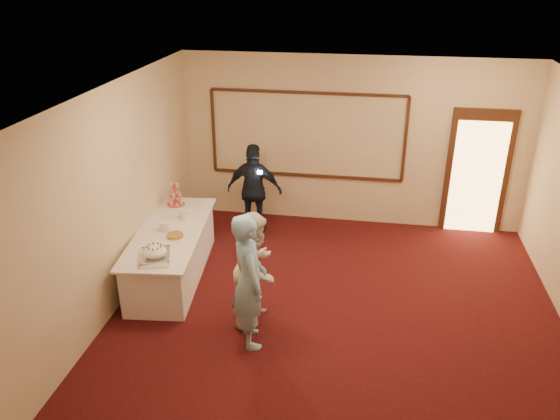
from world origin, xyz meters
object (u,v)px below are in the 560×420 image
Objects in this scene: plate_stack_b at (186,214)px; cupcake_stand at (175,196)px; pavlova_tray at (155,254)px; woman at (256,269)px; guest at (255,190)px; tart at (175,236)px; buffet_table at (172,253)px; plate_stack_a at (166,226)px; man at (249,281)px.

cupcake_stand is at bearing 124.74° from plate_stack_b.
woman is (1.38, -0.04, -0.07)m from pavlova_tray.
guest reaches higher than woman.
tart is (0.38, -1.12, -0.12)m from cupcake_stand.
guest is at bearing 71.63° from pavlova_tray.
pavlova_tray is (0.11, -0.85, 0.47)m from buffet_table.
woman is at bearing -30.78° from buffet_table.
buffet_table is at bearing 62.05° from guest.
cupcake_stand is at bearing 33.51° from guest.
plate_stack_b is 0.11× the size of guest.
woman reaches higher than cupcake_stand.
pavlova_tray is 0.84m from plate_stack_a.
plate_stack_a is 2.03m from man.
man reaches higher than woman.
buffet_table is 1.78m from woman.
buffet_table is 2.07m from man.
guest is (0.97, 1.65, -0.03)m from plate_stack_a.
pavlova_tray is 1.27m from plate_stack_b.
woman reaches higher than buffet_table.
man is at bearing -40.52° from plate_stack_a.
man is at bearing -51.79° from plate_stack_b.
guest reaches higher than pavlova_tray.
pavlova_tray is 1.37× the size of cupcake_stand.
tart is 1.50m from woman.
buffet_table is at bearing 26.73° from plate_stack_a.
guest is at bearing 55.81° from plate_stack_b.
pavlova_tray is at bearing 46.82° from man.
tart is at bearing 26.18° from man.
plate_stack_b is (0.00, 1.27, -0.01)m from pavlova_tray.
tart is 1.76m from man.
tart is (0.04, -0.63, -0.05)m from plate_stack_b.
man is at bearing -40.18° from tart.
plate_stack_a is at bearing -78.83° from cupcake_stand.
tart is at bearing 85.91° from pavlova_tray.
cupcake_stand is at bearing 103.91° from buffet_table.
cupcake_stand is 2.49m from woman.
plate_stack_b is 0.63m from tart.
plate_stack_b is (0.11, 0.42, 0.46)m from buffet_table.
tart reaches higher than buffet_table.
guest is (0.82, 1.20, -0.03)m from plate_stack_b.
buffet_table is at bearing -105.09° from plate_stack_b.
buffet_table is 0.46m from plate_stack_a.
plate_stack_b is at bearing 58.12° from woman.
woman is at bearing -43.59° from plate_stack_b.
woman is (1.49, -0.89, 0.40)m from buffet_table.
plate_stack_b is at bearing 93.91° from tart.
pavlova_tray is 1.48m from man.
plate_stack_b is 0.64× the size of tart.
plate_stack_b is (0.16, 0.44, -0.00)m from plate_stack_a.
man is at bearing 102.73° from guest.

